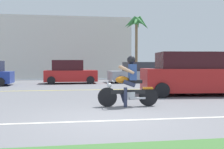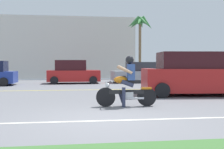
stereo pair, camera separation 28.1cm
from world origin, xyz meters
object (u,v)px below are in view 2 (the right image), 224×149
object	(u,v)px
motorcyclist	(127,85)
parked_car_3	(202,73)
parked_car_1	(73,73)
palm_tree_0	(140,26)
parked_car_2	(142,73)
suv_nearby	(193,74)

from	to	relation	value
motorcyclist	parked_car_3	size ratio (longest dim) A/B	0.53
parked_car_1	palm_tree_0	world-z (taller)	palm_tree_0
parked_car_1	parked_car_3	world-z (taller)	parked_car_1
motorcyclist	parked_car_1	world-z (taller)	motorcyclist
parked_car_3	palm_tree_0	size ratio (longest dim) A/B	0.69
parked_car_2	palm_tree_0	world-z (taller)	palm_tree_0
motorcyclist	parked_car_1	bearing A→B (deg)	100.22
parked_car_2	parked_car_3	bearing A→B (deg)	0.75
parked_car_2	palm_tree_0	xyz separation A→B (m)	(0.47, 2.60, 3.91)
parked_car_3	parked_car_2	bearing A→B (deg)	-179.25
motorcyclist	parked_car_3	bearing A→B (deg)	54.00
parked_car_3	parked_car_1	bearing A→B (deg)	-178.46
parked_car_3	palm_tree_0	distance (m)	6.47
parked_car_1	parked_car_3	bearing A→B (deg)	1.54
motorcyclist	palm_tree_0	bearing A→B (deg)	75.00
palm_tree_0	suv_nearby	bearing A→B (deg)	-90.46
motorcyclist	suv_nearby	xyz separation A→B (m)	(3.60, 2.83, 0.23)
suv_nearby	palm_tree_0	distance (m)	11.54
parked_car_3	palm_tree_0	xyz separation A→B (m)	(-4.47, 2.54, 3.94)
motorcyclist	parked_car_1	distance (m)	11.13
motorcyclist	suv_nearby	world-z (taller)	suv_nearby
motorcyclist	parked_car_1	size ratio (longest dim) A/B	0.54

